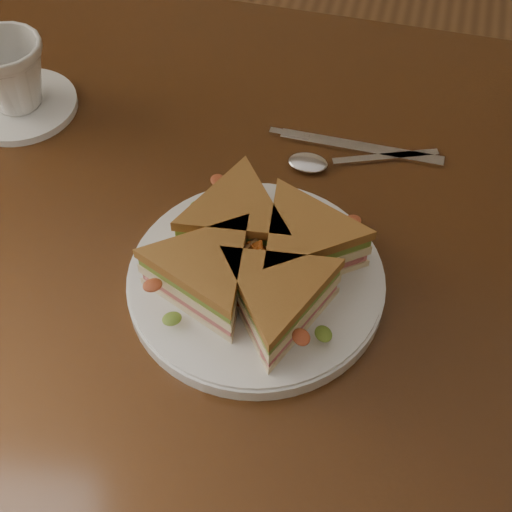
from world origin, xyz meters
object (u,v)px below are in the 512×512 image
object	(u,v)px
table	(305,270)
plate	(256,281)
knife	(349,146)
coffee_cup	(10,74)
sandwich_wedges	(256,259)
spoon	(327,162)
saucer	(21,106)

from	to	relation	value
table	plate	size ratio (longest dim) A/B	4.53
table	knife	bearing A→B (deg)	79.09
table	coffee_cup	distance (m)	0.44
table	plate	xyz separation A→B (m)	(-0.03, -0.11, 0.11)
plate	knife	bearing A→B (deg)	75.80
coffee_cup	table	bearing A→B (deg)	-20.16
table	sandwich_wedges	size ratio (longest dim) A/B	4.36
spoon	knife	distance (m)	0.04
plate	coffee_cup	size ratio (longest dim) A/B	2.77
table	sandwich_wedges	xyz separation A→B (m)	(-0.03, -0.11, 0.14)
knife	sandwich_wedges	bearing A→B (deg)	-103.81
coffee_cup	knife	bearing A→B (deg)	-2.76
plate	spoon	bearing A→B (deg)	79.13
table	saucer	bearing A→B (deg)	167.11
table	sandwich_wedges	distance (m)	0.18
plate	knife	xyz separation A→B (m)	(0.06, 0.23, -0.01)
saucer	table	bearing A→B (deg)	-12.89
sandwich_wedges	saucer	world-z (taller)	sandwich_wedges
spoon	coffee_cup	distance (m)	0.40
sandwich_wedges	knife	bearing A→B (deg)	75.80
table	coffee_cup	bearing A→B (deg)	167.11
plate	coffee_cup	bearing A→B (deg)	151.30
spoon	saucer	bearing A→B (deg)	157.82
plate	sandwich_wedges	bearing A→B (deg)	63.43
plate	sandwich_wedges	world-z (taller)	sandwich_wedges
saucer	coffee_cup	bearing A→B (deg)	0.00
plate	spoon	xyz separation A→B (m)	(0.04, 0.20, -0.00)
knife	coffee_cup	xyz separation A→B (m)	(-0.42, -0.03, 0.05)
table	knife	size ratio (longest dim) A/B	5.58
plate	spoon	world-z (taller)	plate
spoon	coffee_cup	xyz separation A→B (m)	(-0.40, 0.00, 0.05)
plate	sandwich_wedges	size ratio (longest dim) A/B	0.96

